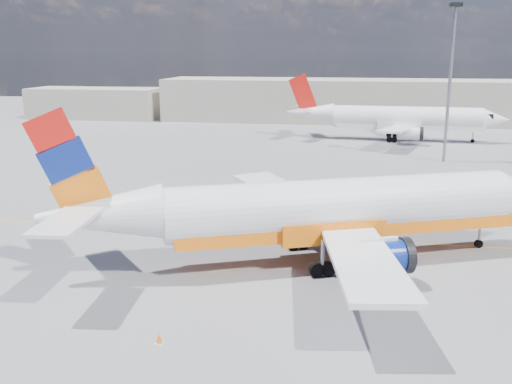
# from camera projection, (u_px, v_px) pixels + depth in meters

# --- Properties ---
(ground) EXTENTS (240.00, 240.00, 0.00)m
(ground) POSITION_uv_depth(u_px,v_px,m) (247.00, 248.00, 39.79)
(ground) COLOR slate
(ground) RESTS_ON ground
(taxi_line) EXTENTS (70.00, 0.15, 0.01)m
(taxi_line) POSITION_uv_depth(u_px,v_px,m) (255.00, 234.00, 42.65)
(taxi_line) COLOR gold
(taxi_line) RESTS_ON ground
(terminal_main) EXTENTS (70.00, 14.00, 8.00)m
(terminal_main) POSITION_uv_depth(u_px,v_px,m) (346.00, 101.00, 109.66)
(terminal_main) COLOR #BAB1A0
(terminal_main) RESTS_ON ground
(terminal_annex) EXTENTS (26.00, 10.00, 6.00)m
(terminal_annex) POSITION_uv_depth(u_px,v_px,m) (96.00, 103.00, 115.41)
(terminal_annex) COLOR #BAB1A0
(terminal_annex) RESTS_ON ground
(main_jet) EXTENTS (34.01, 25.64, 10.46)m
(main_jet) POSITION_uv_depth(u_px,v_px,m) (325.00, 210.00, 36.45)
(main_jet) COLOR white
(main_jet) RESTS_ON ground
(second_jet) EXTENTS (32.83, 25.95, 9.95)m
(second_jet) POSITION_uv_depth(u_px,v_px,m) (399.00, 119.00, 86.36)
(second_jet) COLOR white
(second_jet) RESTS_ON ground
(traffic_cone) EXTENTS (0.35, 0.35, 0.49)m
(traffic_cone) POSITION_uv_depth(u_px,v_px,m) (159.00, 338.00, 26.77)
(traffic_cone) COLOR white
(traffic_cone) RESTS_ON ground
(floodlight_mast) EXTENTS (1.37, 1.37, 18.77)m
(floodlight_mast) POSITION_uv_depth(u_px,v_px,m) (451.00, 69.00, 67.96)
(floodlight_mast) COLOR gray
(floodlight_mast) RESTS_ON ground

